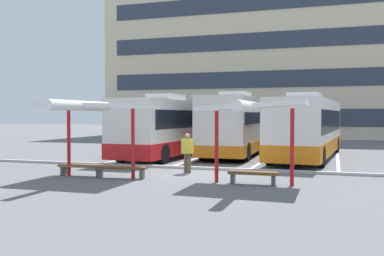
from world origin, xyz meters
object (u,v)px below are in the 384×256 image
(bench_1, at_px, (121,169))
(waiting_shelter_1, at_px, (252,108))
(waiting_shelter_0, at_px, (96,107))
(bench_2, at_px, (253,175))
(bench_0, at_px, (81,167))
(coach_bus_1, at_px, (240,125))
(waiting_passenger_0, at_px, (187,150))
(coach_bus_0, at_px, (176,128))
(coach_bus_2, at_px, (308,129))

(bench_1, bearing_deg, waiting_shelter_1, -1.43)
(waiting_shelter_0, distance_m, bench_2, 6.46)
(waiting_shelter_0, xyz_separation_m, bench_0, (-0.90, 0.36, -2.39))
(coach_bus_1, height_order, waiting_passenger_0, coach_bus_1)
(coach_bus_0, bearing_deg, bench_2, -56.46)
(bench_0, bearing_deg, waiting_shelter_1, -1.77)
(bench_1, height_order, waiting_shelter_1, waiting_shelter_1)
(coach_bus_0, relative_size, waiting_passenger_0, 7.50)
(coach_bus_0, distance_m, bench_2, 11.51)
(coach_bus_0, xyz_separation_m, waiting_shelter_0, (0.32, -9.87, 1.06))
(coach_bus_1, bearing_deg, waiting_shelter_0, -103.95)
(coach_bus_1, bearing_deg, waiting_shelter_1, -76.42)
(coach_bus_0, relative_size, waiting_shelter_1, 3.01)
(bench_1, bearing_deg, coach_bus_1, 79.83)
(waiting_shelter_0, bearing_deg, bench_0, 158.30)
(bench_1, bearing_deg, waiting_passenger_0, 48.53)
(bench_1, height_order, waiting_passenger_0, waiting_passenger_0)
(bench_0, bearing_deg, coach_bus_2, 51.53)
(coach_bus_2, bearing_deg, coach_bus_0, -174.05)
(coach_bus_2, distance_m, waiting_shelter_1, 10.64)
(bench_0, distance_m, bench_1, 1.80)
(coach_bus_0, bearing_deg, coach_bus_2, 5.95)
(coach_bus_1, relative_size, coach_bus_2, 1.02)
(waiting_passenger_0, bearing_deg, bench_0, -150.48)
(bench_0, relative_size, waiting_shelter_1, 0.46)
(coach_bus_0, relative_size, coach_bus_1, 1.00)
(coach_bus_2, bearing_deg, coach_bus_1, 158.76)
(waiting_shelter_1, xyz_separation_m, bench_2, (-0.00, 0.19, -2.32))
(coach_bus_0, relative_size, coach_bus_2, 1.02)
(bench_1, distance_m, bench_2, 5.09)
(bench_1, xyz_separation_m, bench_2, (5.09, 0.07, -0.01))
(coach_bus_1, height_order, bench_0, coach_bus_1)
(coach_bus_0, height_order, coach_bus_2, same)
(coach_bus_0, height_order, bench_0, coach_bus_0)
(bench_0, bearing_deg, coach_bus_0, 86.52)
(coach_bus_0, xyz_separation_m, coach_bus_2, (7.61, 0.79, -0.00))
(bench_1, xyz_separation_m, waiting_shelter_1, (5.09, -0.13, 2.31))
(coach_bus_0, xyz_separation_m, bench_1, (1.22, -9.59, -1.32))
(bench_1, bearing_deg, coach_bus_0, 97.25)
(bench_0, distance_m, waiting_passenger_0, 4.36)
(bench_2, bearing_deg, coach_bus_1, 103.79)
(coach_bus_2, bearing_deg, waiting_shelter_1, -97.00)
(coach_bus_1, distance_m, bench_1, 12.31)
(bench_1, distance_m, waiting_shelter_1, 5.60)
(waiting_shelter_1, bearing_deg, bench_0, 178.23)
(waiting_shelter_0, xyz_separation_m, waiting_passenger_0, (2.85, 2.48, -1.77))
(coach_bus_2, xyz_separation_m, bench_1, (-6.39, -10.39, -1.31))
(coach_bus_0, bearing_deg, waiting_passenger_0, -66.73)
(coach_bus_1, relative_size, bench_0, 6.58)
(coach_bus_1, xyz_separation_m, coach_bus_2, (4.23, -1.64, -0.13))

